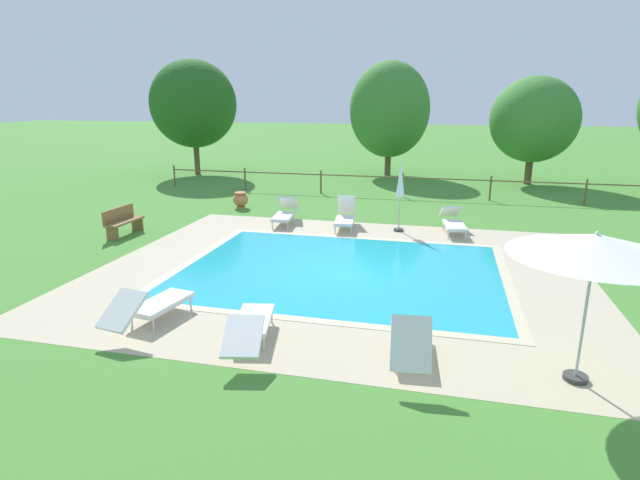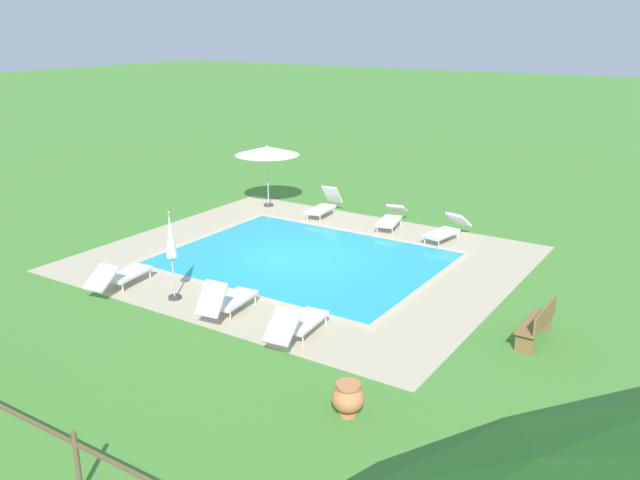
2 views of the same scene
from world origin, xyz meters
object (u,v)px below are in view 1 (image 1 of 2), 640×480
(sun_lounger_north_end, at_px, (251,325))
(patio_umbrella_closed_row_west, at_px, (400,184))
(wooden_bench_lawn_side, at_px, (123,220))
(sun_lounger_south_mid, at_px, (409,339))
(patio_umbrella_open_foreground, at_px, (595,246))
(tree_west_mid, at_px, (534,120))
(sun_lounger_north_mid, at_px, (151,305))
(sun_lounger_south_near_corner, at_px, (285,213))
(tree_centre, at_px, (390,110))
(terracotta_urn_near_fence, at_px, (241,199))
(sun_lounger_north_near_steps, at_px, (345,216))
(sun_lounger_north_far, at_px, (453,221))
(tree_far_west, at_px, (193,104))

(sun_lounger_north_end, relative_size, patio_umbrella_closed_row_west, 0.93)
(patio_umbrella_closed_row_west, height_order, wooden_bench_lawn_side, patio_umbrella_closed_row_west)
(sun_lounger_south_mid, bearing_deg, patio_umbrella_closed_row_west, 96.29)
(patio_umbrella_open_foreground, xyz_separation_m, tree_west_mid, (2.00, 19.58, 1.05))
(sun_lounger_north_end, bearing_deg, sun_lounger_north_mid, 171.40)
(sun_lounger_south_near_corner, distance_m, patio_umbrella_open_foreground, 11.45)
(sun_lounger_north_mid, height_order, tree_centre, tree_centre)
(sun_lounger_north_end, bearing_deg, terracotta_urn_near_fence, 113.22)
(sun_lounger_north_near_steps, xyz_separation_m, sun_lounger_north_far, (3.47, 0.21, -0.04))
(sun_lounger_north_mid, bearing_deg, tree_west_mid, 64.17)
(sun_lounger_north_far, bearing_deg, wooden_bench_lawn_side, -164.62)
(sun_lounger_north_near_steps, height_order, sun_lounger_north_far, sun_lounger_north_near_steps)
(sun_lounger_north_end, distance_m, terracotta_urn_near_fence, 11.62)
(sun_lounger_south_near_corner, distance_m, tree_west_mid, 14.67)
(sun_lounger_south_near_corner, distance_m, sun_lounger_south_mid, 9.90)
(sun_lounger_north_near_steps, height_order, tree_west_mid, tree_west_mid)
(terracotta_urn_near_fence, xyz_separation_m, tree_west_mid, (11.80, 8.95, 2.83))
(sun_lounger_south_near_corner, bearing_deg, patio_umbrella_open_foreground, -49.59)
(patio_umbrella_open_foreground, relative_size, tree_centre, 0.39)
(wooden_bench_lawn_side, bearing_deg, sun_lounger_north_near_steps, 21.19)
(wooden_bench_lawn_side, bearing_deg, sun_lounger_south_near_corner, 30.94)
(sun_lounger_north_far, distance_m, tree_west_mid, 11.84)
(tree_west_mid, height_order, tree_centre, tree_centre)
(sun_lounger_north_mid, height_order, sun_lounger_south_near_corner, sun_lounger_south_near_corner)
(sun_lounger_north_end, xyz_separation_m, tree_west_mid, (7.22, 19.62, 2.82))
(sun_lounger_north_near_steps, bearing_deg, sun_lounger_north_mid, -104.54)
(sun_lounger_north_mid, xyz_separation_m, sun_lounger_north_far, (5.60, 8.43, -0.01))
(sun_lounger_north_mid, xyz_separation_m, sun_lounger_south_near_corner, (0.01, 8.34, 0.01))
(sun_lounger_north_far, distance_m, sun_lounger_north_end, 9.41)
(sun_lounger_north_mid, relative_size, tree_centre, 0.34)
(patio_umbrella_closed_row_west, bearing_deg, tree_far_west, 139.85)
(sun_lounger_north_far, height_order, terracotta_urn_near_fence, sun_lounger_north_far)
(sun_lounger_north_end, height_order, tree_far_west, tree_far_west)
(patio_umbrella_open_foreground, bearing_deg, patio_umbrella_closed_row_west, 112.08)
(tree_centre, bearing_deg, sun_lounger_north_near_steps, -89.94)
(patio_umbrella_open_foreground, xyz_separation_m, tree_centre, (-5.22, 21.07, 1.47))
(sun_lounger_south_near_corner, height_order, tree_centre, tree_centre)
(sun_lounger_south_mid, relative_size, tree_far_west, 0.30)
(tree_west_mid, distance_m, tree_centre, 7.39)
(wooden_bench_lawn_side, distance_m, tree_far_west, 14.06)
(sun_lounger_north_end, bearing_deg, wooden_bench_lawn_side, 137.77)
(sun_lounger_north_near_steps, height_order, sun_lounger_south_near_corner, sun_lounger_north_near_steps)
(sun_lounger_north_mid, distance_m, wooden_bench_lawn_side, 7.21)
(patio_umbrella_closed_row_west, bearing_deg, wooden_bench_lawn_side, -163.07)
(sun_lounger_north_far, bearing_deg, terracotta_urn_near_fence, 166.53)
(tree_west_mid, bearing_deg, tree_centre, 168.35)
(sun_lounger_south_near_corner, bearing_deg, sun_lounger_south_mid, -60.80)
(patio_umbrella_closed_row_west, xyz_separation_m, tree_west_mid, (5.45, 11.10, 1.65))
(sun_lounger_north_far, distance_m, sun_lounger_south_near_corner, 5.59)
(tree_west_mid, bearing_deg, sun_lounger_south_near_corner, -130.43)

